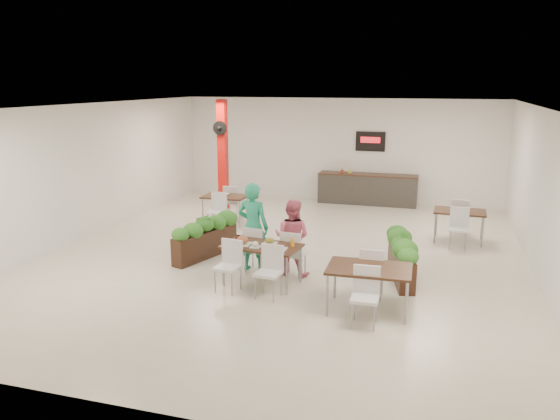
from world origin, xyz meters
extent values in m
plane|color=beige|center=(0.00, 0.00, 0.00)|extent=(12.00, 12.00, 0.00)
cube|color=white|center=(0.00, 6.00, 1.60)|extent=(10.00, 0.10, 3.20)
cube|color=white|center=(0.00, -6.00, 1.60)|extent=(10.00, 0.10, 3.20)
cube|color=white|center=(-5.00, 0.00, 1.60)|extent=(0.10, 12.00, 3.20)
cube|color=white|center=(5.00, 0.00, 1.60)|extent=(0.10, 12.00, 3.20)
cube|color=white|center=(0.00, 0.00, 3.20)|extent=(10.00, 12.00, 0.04)
cube|color=red|center=(-3.00, 3.80, 1.60)|extent=(0.25, 0.25, 3.20)
cylinder|color=black|center=(-3.00, 3.62, 2.40)|extent=(0.40, 0.06, 0.40)
sphere|color=black|center=(-3.00, 3.58, 2.40)|extent=(0.12, 0.12, 0.12)
cube|color=#2D2B28|center=(1.00, 5.65, 0.45)|extent=(3.00, 0.60, 0.90)
cube|color=black|center=(1.00, 5.65, 0.92)|extent=(3.00, 0.62, 0.04)
cube|color=black|center=(1.00, 5.96, 1.90)|extent=(0.90, 0.04, 0.60)
cube|color=red|center=(1.00, 5.93, 1.95)|extent=(0.60, 0.02, 0.18)
imported|color=#A4381B|center=(0.20, 5.65, 1.04)|extent=(0.09, 0.09, 0.19)
imported|color=gold|center=(0.45, 5.65, 1.02)|extent=(0.13, 0.13, 0.17)
cube|color=black|center=(0.04, -1.74, 0.73)|extent=(1.48, 0.96, 0.04)
cylinder|color=gray|center=(-0.63, -2.00, 0.35)|extent=(0.04, 0.04, 0.71)
cylinder|color=gray|center=(0.64, -2.15, 0.35)|extent=(0.04, 0.04, 0.71)
cylinder|color=gray|center=(-0.55, -1.33, 0.35)|extent=(0.04, 0.04, 0.71)
cylinder|color=gray|center=(0.72, -1.48, 0.35)|extent=(0.04, 0.04, 0.71)
cube|color=white|center=(-0.28, -1.10, 0.45)|extent=(0.47, 0.47, 0.05)
cube|color=white|center=(-0.31, -1.29, 0.70)|extent=(0.42, 0.09, 0.45)
cylinder|color=gray|center=(-0.10, -0.95, 0.21)|extent=(0.02, 0.02, 0.43)
cylinder|color=gray|center=(-0.43, -0.91, 0.21)|extent=(0.02, 0.02, 0.43)
cylinder|color=gray|center=(-0.14, -1.29, 0.21)|extent=(0.02, 0.02, 0.43)
cylinder|color=gray|center=(-0.47, -1.25, 0.21)|extent=(0.02, 0.02, 0.43)
cube|color=white|center=(0.51, -1.19, 0.45)|extent=(0.47, 0.47, 0.05)
cube|color=white|center=(0.49, -1.38, 0.70)|extent=(0.42, 0.09, 0.45)
cylinder|color=gray|center=(0.70, -1.04, 0.21)|extent=(0.02, 0.02, 0.43)
cylinder|color=gray|center=(0.36, -1.00, 0.21)|extent=(0.02, 0.02, 0.43)
cylinder|color=gray|center=(0.66, -1.38, 0.21)|extent=(0.02, 0.02, 0.43)
cylinder|color=gray|center=(0.32, -1.34, 0.21)|extent=(0.02, 0.02, 0.43)
cube|color=white|center=(-0.42, -2.29, 0.45)|extent=(0.47, 0.47, 0.05)
cube|color=white|center=(-0.40, -2.10, 0.70)|extent=(0.42, 0.09, 0.45)
cylinder|color=gray|center=(-0.61, -2.44, 0.21)|extent=(0.02, 0.02, 0.43)
cylinder|color=gray|center=(-0.28, -2.48, 0.21)|extent=(0.02, 0.02, 0.43)
cylinder|color=gray|center=(-0.57, -2.10, 0.21)|extent=(0.02, 0.02, 0.43)
cylinder|color=gray|center=(-0.24, -2.14, 0.21)|extent=(0.02, 0.02, 0.43)
cube|color=white|center=(0.37, -2.38, 0.45)|extent=(0.47, 0.47, 0.05)
cube|color=white|center=(0.39, -2.19, 0.70)|extent=(0.42, 0.09, 0.45)
cylinder|color=gray|center=(0.18, -2.53, 0.21)|extent=(0.02, 0.02, 0.43)
cylinder|color=gray|center=(0.52, -2.57, 0.21)|extent=(0.02, 0.02, 0.43)
cylinder|color=gray|center=(0.22, -2.19, 0.21)|extent=(0.02, 0.02, 0.43)
cylinder|color=gray|center=(0.56, -2.23, 0.21)|extent=(0.02, 0.02, 0.43)
cube|color=white|center=(-0.32, -1.80, 0.76)|extent=(0.33, 0.33, 0.01)
ellipsoid|color=brown|center=(-0.32, -1.80, 0.83)|extent=(0.22, 0.22, 0.13)
cube|color=white|center=(0.16, -1.63, 0.76)|extent=(0.29, 0.29, 0.01)
ellipsoid|color=orange|center=(0.16, -1.63, 0.82)|extent=(0.18, 0.18, 0.11)
cube|color=white|center=(0.43, -1.91, 0.76)|extent=(0.29, 0.29, 0.01)
ellipsoid|color=#502010|center=(0.43, -1.91, 0.81)|extent=(0.16, 0.16, 0.10)
cube|color=white|center=(-0.03, -1.91, 0.76)|extent=(0.20, 0.20, 0.01)
ellipsoid|color=white|center=(-0.03, -1.91, 0.80)|extent=(0.12, 0.12, 0.07)
cylinder|color=#FEA11A|center=(0.61, -1.65, 0.82)|extent=(0.07, 0.07, 0.15)
imported|color=brown|center=(-0.49, -1.58, 0.80)|extent=(0.12, 0.12, 0.10)
imported|color=#249E75|center=(-0.36, -1.09, 0.89)|extent=(0.70, 0.50, 1.79)
imported|color=#E56684|center=(0.44, -1.09, 0.75)|extent=(0.79, 0.65, 1.51)
cube|color=black|center=(-1.62, -0.60, 0.29)|extent=(0.83, 1.77, 0.59)
ellipsoid|color=#1B5E1B|center=(-1.85, -1.30, 0.71)|extent=(0.40, 0.40, 0.32)
ellipsoid|color=#1B5E1B|center=(-1.74, -0.95, 0.71)|extent=(0.40, 0.40, 0.32)
ellipsoid|color=#1B5E1B|center=(-1.62, -0.60, 0.71)|extent=(0.40, 0.40, 0.32)
ellipsoid|color=#1B5E1B|center=(-1.51, -0.25, 0.71)|extent=(0.40, 0.40, 0.32)
ellipsoid|color=#1B5E1B|center=(-1.40, 0.10, 0.71)|extent=(0.40, 0.40, 0.32)
imported|color=#1B5E1B|center=(-1.62, -0.60, 0.78)|extent=(0.34, 0.30, 0.38)
cube|color=black|center=(2.52, -0.77, 0.29)|extent=(0.66, 1.76, 0.58)
ellipsoid|color=#1B5E1B|center=(2.67, -1.47, 0.70)|extent=(0.40, 0.40, 0.32)
ellipsoid|color=#1B5E1B|center=(2.60, -1.12, 0.70)|extent=(0.40, 0.40, 0.32)
ellipsoid|color=#1B5E1B|center=(2.52, -0.77, 0.70)|extent=(0.40, 0.40, 0.32)
ellipsoid|color=#1B5E1B|center=(2.44, -0.41, 0.70)|extent=(0.40, 0.40, 0.32)
ellipsoid|color=#1B5E1B|center=(2.36, -0.06, 0.70)|extent=(0.40, 0.40, 0.32)
imported|color=#1B5E1B|center=(2.52, -0.77, 0.77)|extent=(0.21, 0.21, 0.38)
cube|color=black|center=(-2.31, 2.22, 0.73)|extent=(1.16, 0.79, 0.04)
cylinder|color=gray|center=(-2.81, 1.89, 0.35)|extent=(0.04, 0.04, 0.71)
cylinder|color=gray|center=(-1.79, 1.91, 0.35)|extent=(0.04, 0.04, 0.71)
cylinder|color=gray|center=(-2.83, 2.53, 0.35)|extent=(0.04, 0.04, 0.71)
cylinder|color=gray|center=(-1.81, 2.55, 0.35)|extent=(0.04, 0.04, 0.71)
cube|color=white|center=(-2.33, 2.82, 0.45)|extent=(0.43, 0.43, 0.05)
cube|color=white|center=(-2.32, 2.63, 0.70)|extent=(0.42, 0.05, 0.45)
cylinder|color=gray|center=(-2.16, 3.00, 0.21)|extent=(0.02, 0.02, 0.43)
cylinder|color=gray|center=(-2.50, 2.99, 0.21)|extent=(0.02, 0.02, 0.43)
cylinder|color=gray|center=(-2.15, 2.66, 0.21)|extent=(0.02, 0.02, 0.43)
cylinder|color=gray|center=(-2.49, 2.65, 0.21)|extent=(0.02, 0.02, 0.43)
cube|color=white|center=(-2.30, 1.62, 0.45)|extent=(0.43, 0.43, 0.05)
cube|color=white|center=(-2.30, 1.81, 0.70)|extent=(0.42, 0.05, 0.45)
cylinder|color=gray|center=(-2.46, 1.45, 0.21)|extent=(0.02, 0.02, 0.43)
cylinder|color=gray|center=(-2.12, 1.46, 0.21)|extent=(0.02, 0.02, 0.43)
cylinder|color=gray|center=(-2.47, 1.79, 0.21)|extent=(0.02, 0.02, 0.43)
cylinder|color=gray|center=(-2.13, 1.80, 0.21)|extent=(0.02, 0.02, 0.43)
imported|color=white|center=(-2.31, 2.22, 0.78)|extent=(0.22, 0.22, 0.05)
cube|color=black|center=(3.62, 2.20, 0.73)|extent=(1.19, 0.82, 0.04)
cylinder|color=gray|center=(3.09, 1.89, 0.35)|extent=(0.04, 0.04, 0.71)
cylinder|color=gray|center=(4.13, 1.85, 0.35)|extent=(0.04, 0.04, 0.71)
cylinder|color=gray|center=(3.11, 2.55, 0.35)|extent=(0.04, 0.04, 0.71)
cylinder|color=gray|center=(4.16, 2.51, 0.35)|extent=(0.04, 0.04, 0.71)
cube|color=white|center=(3.64, 2.80, 0.45)|extent=(0.43, 0.43, 0.05)
cube|color=white|center=(3.64, 2.61, 0.70)|extent=(0.42, 0.05, 0.45)
cylinder|color=gray|center=(3.82, 2.96, 0.21)|extent=(0.02, 0.02, 0.43)
cylinder|color=gray|center=(3.48, 2.98, 0.21)|extent=(0.02, 0.02, 0.43)
cylinder|color=gray|center=(3.81, 2.62, 0.21)|extent=(0.02, 0.02, 0.43)
cylinder|color=gray|center=(3.47, 2.64, 0.21)|extent=(0.02, 0.02, 0.43)
cube|color=white|center=(3.60, 1.60, 0.45)|extent=(0.43, 0.43, 0.05)
cube|color=white|center=(3.61, 1.79, 0.70)|extent=(0.42, 0.05, 0.45)
cylinder|color=gray|center=(3.42, 1.44, 0.21)|extent=(0.02, 0.02, 0.43)
cylinder|color=gray|center=(3.76, 1.42, 0.21)|extent=(0.02, 0.02, 0.43)
cylinder|color=gray|center=(3.44, 1.78, 0.21)|extent=(0.02, 0.02, 0.43)
cylinder|color=gray|center=(3.78, 1.76, 0.21)|extent=(0.02, 0.02, 0.43)
imported|color=white|center=(3.62, 2.20, 0.78)|extent=(0.22, 0.22, 0.05)
cube|color=black|center=(2.12, -2.42, 0.73)|extent=(1.39, 0.95, 0.04)
cylinder|color=gray|center=(1.51, -2.84, 0.35)|extent=(0.04, 0.04, 0.71)
cylinder|color=gray|center=(2.75, -2.80, 0.35)|extent=(0.04, 0.04, 0.71)
cylinder|color=gray|center=(1.49, -2.05, 0.35)|extent=(0.04, 0.04, 0.71)
cylinder|color=gray|center=(2.72, -2.01, 0.35)|extent=(0.04, 0.04, 0.71)
cube|color=white|center=(2.10, -1.82, 0.45)|extent=(0.43, 0.43, 0.05)
cube|color=white|center=(2.10, -2.01, 0.70)|extent=(0.42, 0.05, 0.45)
cylinder|color=gray|center=(2.26, -1.65, 0.21)|extent=(0.02, 0.02, 0.43)
cylinder|color=gray|center=(1.92, -1.66, 0.21)|extent=(0.02, 0.02, 0.43)
cylinder|color=gray|center=(2.27, -1.99, 0.21)|extent=(0.02, 0.02, 0.43)
cylinder|color=gray|center=(1.93, -2.00, 0.21)|extent=(0.02, 0.02, 0.43)
cube|color=white|center=(2.14, -3.02, 0.45)|extent=(0.43, 0.43, 0.05)
cube|color=white|center=(2.13, -2.83, 0.70)|extent=(0.42, 0.05, 0.45)
cylinder|color=gray|center=(1.97, -3.20, 0.21)|extent=(0.02, 0.02, 0.43)
cylinder|color=gray|center=(2.31, -3.19, 0.21)|extent=(0.02, 0.02, 0.43)
cylinder|color=gray|center=(1.96, -2.86, 0.21)|extent=(0.02, 0.02, 0.43)
cylinder|color=gray|center=(2.30, -2.85, 0.21)|extent=(0.02, 0.02, 0.43)
camera|label=1|loc=(3.12, -10.91, 3.71)|focal=35.00mm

